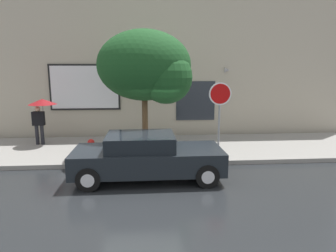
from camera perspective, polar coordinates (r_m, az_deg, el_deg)
name	(u,v)px	position (r m, az deg, el deg)	size (l,w,h in m)	color
ground_plane	(142,178)	(8.80, -5.09, -10.01)	(60.00, 60.00, 0.00)	black
sidewalk	(142,149)	(11.64, -4.96, -4.40)	(20.00, 4.00, 0.15)	gray
building_facade	(141,61)	(13.73, -5.20, 12.29)	(20.00, 0.67, 7.00)	#B2A893
parked_car	(147,157)	(8.56, -4.13, -5.93)	(4.24, 1.80, 1.32)	black
fire_hydrant	(91,150)	(10.25, -14.56, -4.42)	(0.30, 0.44, 0.70)	red
pedestrian_with_umbrella	(41,107)	(12.74, -23.24, 3.32)	(1.09, 1.09, 1.84)	black
street_tree	(149,68)	(10.41, -3.76, 11.11)	(3.26, 2.77, 4.34)	#4C3823
stop_sign	(220,105)	(10.03, 9.95, 4.02)	(0.76, 0.10, 2.57)	gray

